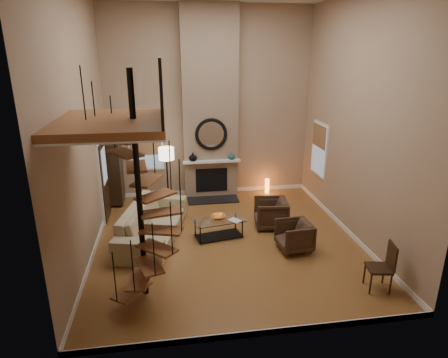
{
  "coord_description": "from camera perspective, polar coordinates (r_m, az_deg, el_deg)",
  "views": [
    {
      "loc": [
        -1.29,
        -8.05,
        4.28
      ],
      "look_at": [
        0.0,
        0.4,
        1.4
      ],
      "focal_mm": 30.89,
      "sensor_mm": 36.0,
      "label": 1
    }
  ],
  "objects": [
    {
      "name": "armchair_near",
      "position": [
        9.84,
        7.38,
        -5.06
      ],
      "size": [
        0.9,
        0.88,
        0.74
      ],
      "primitive_type": "imported",
      "rotation": [
        0.0,
        0.0,
        -1.69
      ],
      "color": "#3F2A1D",
      "rests_on": "ground"
    },
    {
      "name": "right_wall",
      "position": [
        9.25,
        19.29,
        8.07
      ],
      "size": [
        0.02,
        6.5,
        5.5
      ],
      "primitive_type": "cube",
      "color": "tan",
      "rests_on": "ground"
    },
    {
      "name": "baseboard_left",
      "position": [
        9.24,
        -18.52,
        -9.6
      ],
      "size": [
        0.02,
        6.5,
        0.12
      ],
      "primitive_type": "cube",
      "color": "white",
      "rests_on": "ground"
    },
    {
      "name": "hearth",
      "position": [
        11.51,
        -1.64,
        -3.1
      ],
      "size": [
        1.5,
        0.6,
        0.04
      ],
      "primitive_type": "cube",
      "color": "black",
      "rests_on": "ground"
    },
    {
      "name": "back_wall",
      "position": [
        11.47,
        -2.2,
        10.95
      ],
      "size": [
        6.0,
        0.02,
        5.5
      ],
      "primitive_type": "cube",
      "color": "tan",
      "rests_on": "ground"
    },
    {
      "name": "chimney_breast",
      "position": [
        11.29,
        -2.08,
        10.82
      ],
      "size": [
        1.6,
        0.38,
        5.5
      ],
      "primitive_type": "cube",
      "color": "#8A7159",
      "rests_on": "ground"
    },
    {
      "name": "front_wall",
      "position": [
        5.2,
        6.11,
        1.39
      ],
      "size": [
        6.0,
        0.02,
        5.5
      ],
      "primitive_type": "cube",
      "color": "tan",
      "rests_on": "ground"
    },
    {
      "name": "accent_lamp",
      "position": [
        12.06,
        6.4,
        -1.02
      ],
      "size": [
        0.13,
        0.13,
        0.45
      ],
      "primitive_type": "cylinder",
      "color": "orange",
      "rests_on": "ground"
    },
    {
      "name": "baseboard_back",
      "position": [
        12.12,
        -2.04,
        -1.76
      ],
      "size": [
        6.0,
        0.02,
        0.12
      ],
      "primitive_type": "cube",
      "color": "white",
      "rests_on": "ground"
    },
    {
      "name": "floor_lamp",
      "position": [
        10.82,
        -8.5,
        3.05
      ],
      "size": [
        0.42,
        0.42,
        1.74
      ],
      "color": "black",
      "rests_on": "ground"
    },
    {
      "name": "firebox",
      "position": [
        11.6,
        -1.84,
        -0.14
      ],
      "size": [
        0.95,
        0.02,
        0.72
      ],
      "primitive_type": "cube",
      "color": "black",
      "rests_on": "chimney_breast"
    },
    {
      "name": "entry_door",
      "position": [
        10.5,
        -17.37,
        -0.18
      ],
      "size": [
        0.1,
        1.05,
        2.16
      ],
      "color": "white",
      "rests_on": "ground"
    },
    {
      "name": "hutch",
      "position": [
        11.43,
        -15.8,
        0.97
      ],
      "size": [
        0.37,
        0.79,
        1.76
      ],
      "primitive_type": "cube",
      "color": "black",
      "rests_on": "ground"
    },
    {
      "name": "baseboard_right",
      "position": [
        10.05,
        17.61,
        -7.15
      ],
      "size": [
        0.02,
        6.5,
        0.12
      ],
      "primitive_type": "cube",
      "color": "white",
      "rests_on": "ground"
    },
    {
      "name": "book",
      "position": [
        9.09,
        1.53,
        -6.21
      ],
      "size": [
        0.34,
        0.36,
        0.03
      ],
      "primitive_type": "imported",
      "rotation": [
        0.0,
        0.0,
        0.65
      ],
      "color": "gray",
      "rests_on": "coffee_table"
    },
    {
      "name": "vase_left",
      "position": [
        11.29,
        -4.63,
        3.28
      ],
      "size": [
        0.24,
        0.24,
        0.25
      ],
      "primitive_type": "imported",
      "color": "black",
      "rests_on": "mantel"
    },
    {
      "name": "ground",
      "position": [
        9.21,
        0.38,
        -9.11
      ],
      "size": [
        6.0,
        6.5,
        0.01
      ],
      "primitive_type": "cube",
      "color": "#A16C34",
      "rests_on": "ground"
    },
    {
      "name": "armchair_far",
      "position": [
        8.81,
        10.76,
        -8.21
      ],
      "size": [
        0.77,
        0.75,
        0.66
      ],
      "primitive_type": "imported",
      "rotation": [
        0.0,
        0.0,
        -1.49
      ],
      "color": "#3F2A1D",
      "rests_on": "ground"
    },
    {
      "name": "baseboard_front",
      "position": [
        6.53,
        5.22,
        -21.76
      ],
      "size": [
        6.0,
        0.02,
        0.12
      ],
      "primitive_type": "cube",
      "color": "white",
      "rests_on": "ground"
    },
    {
      "name": "window_back",
      "position": [
        11.59,
        -11.51,
        5.0
      ],
      "size": [
        1.02,
        0.06,
        1.52
      ],
      "color": "white",
      "rests_on": "back_wall"
    },
    {
      "name": "sofa",
      "position": [
        9.36,
        -10.5,
        -6.23
      ],
      "size": [
        1.75,
        3.01,
        0.83
      ],
      "primitive_type": "imported",
      "rotation": [
        0.0,
        0.0,
        1.33
      ],
      "color": "tan",
      "rests_on": "ground"
    },
    {
      "name": "vase_right",
      "position": [
        11.43,
        1.14,
        3.43
      ],
      "size": [
        0.2,
        0.2,
        0.21
      ],
      "primitive_type": "imported",
      "color": "#185655",
      "rests_on": "mantel"
    },
    {
      "name": "bowl",
      "position": [
        9.2,
        -0.85,
        -5.64
      ],
      "size": [
        0.35,
        0.35,
        0.09
      ],
      "primitive_type": "imported",
      "color": "orange",
      "rests_on": "coffee_table"
    },
    {
      "name": "spiral_stair",
      "position": [
        6.75,
        -12.24,
        -3.53
      ],
      "size": [
        1.47,
        1.47,
        4.06
      ],
      "color": "black",
      "rests_on": "ground"
    },
    {
      "name": "window_right",
      "position": [
        11.23,
        13.93,
        4.41
      ],
      "size": [
        0.06,
        1.02,
        1.52
      ],
      "color": "white",
      "rests_on": "right_wall"
    },
    {
      "name": "side_chair",
      "position": [
        7.84,
        22.6,
        -11.58
      ],
      "size": [
        0.5,
        0.48,
        0.93
      ],
      "color": "black",
      "rests_on": "ground"
    },
    {
      "name": "left_wall",
      "position": [
        8.37,
        -20.47,
        6.92
      ],
      "size": [
        0.02,
        6.5,
        5.5
      ],
      "primitive_type": "cube",
      "color": "tan",
      "rests_on": "ground"
    },
    {
      "name": "mirror_frame",
      "position": [
        11.21,
        -1.9,
        6.62
      ],
      "size": [
        0.94,
        0.1,
        0.94
      ],
      "primitive_type": "torus",
      "rotation": [
        1.57,
        0.0,
        0.0
      ],
      "color": "black",
      "rests_on": "chimney_breast"
    },
    {
      "name": "mirror_disc",
      "position": [
        11.22,
        -1.91,
        6.63
      ],
      "size": [
        0.8,
        0.01,
        0.8
      ],
      "primitive_type": "cylinder",
      "rotation": [
        1.57,
        0.0,
        0.0
      ],
      "color": "white",
      "rests_on": "chimney_breast"
    },
    {
      "name": "coffee_table",
      "position": [
        9.25,
        -0.8,
        -6.97
      ],
      "size": [
        1.28,
        0.81,
        0.45
      ],
      "color": "silver",
      "rests_on": "ground"
    },
    {
      "name": "loft",
      "position": [
        6.38,
        -15.52,
        8.52
      ],
      "size": [
        1.7,
        2.2,
        1.09
      ],
      "color": "brown",
      "rests_on": "left_wall"
    },
    {
      "name": "mantel",
      "position": [
        11.35,
        -1.82,
        2.6
      ],
      "size": [
        1.7,
        0.18,
        0.06
      ],
      "primitive_type": "cube",
      "color": "white",
      "rests_on": "chimney_breast"
    }
  ]
}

